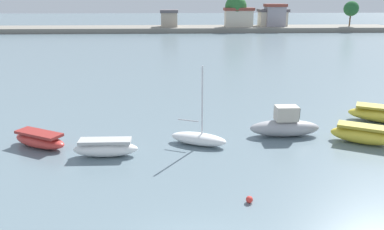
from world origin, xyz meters
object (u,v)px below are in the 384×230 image
object	(u,v)px
moored_boat_2	(106,148)
moored_boat_4	(285,126)
moored_boat_1	(40,140)
moored_boat_3	(198,138)
moored_boat_5	(364,135)
mooring_buoy_1	(249,199)

from	to	relation	value
moored_boat_2	moored_boat_4	world-z (taller)	moored_boat_4
moored_boat_1	moored_boat_3	distance (m)	9.54
moored_boat_2	moored_boat_4	distance (m)	11.39
moored_boat_5	mooring_buoy_1	size ratio (longest dim) A/B	12.79
mooring_buoy_1	moored_boat_3	bearing A→B (deg)	104.30
moored_boat_4	moored_boat_1	bearing A→B (deg)	-175.49
moored_boat_3	moored_boat_5	size ratio (longest dim) A/B	1.21
moored_boat_1	moored_boat_3	world-z (taller)	moored_boat_3
moored_boat_2	moored_boat_3	world-z (taller)	moored_boat_3
mooring_buoy_1	moored_boat_1	bearing A→B (deg)	147.77
mooring_buoy_1	moored_boat_2	bearing A→B (deg)	142.19
moored_boat_1	moored_boat_4	xyz separation A→B (m)	(15.21, 1.24, 0.25)
moored_boat_3	mooring_buoy_1	distance (m)	7.31
moored_boat_2	moored_boat_3	bearing A→B (deg)	16.24
moored_boat_5	moored_boat_4	bearing A→B (deg)	-170.02
moored_boat_4	mooring_buoy_1	size ratio (longest dim) A/B	14.30
moored_boat_1	moored_boat_5	distance (m)	19.69
moored_boat_3	moored_boat_5	bearing A→B (deg)	22.40
moored_boat_2	moored_boat_4	bearing A→B (deg)	14.78
moored_boat_2	mooring_buoy_1	world-z (taller)	moored_boat_2
moored_boat_3	mooring_buoy_1	world-z (taller)	moored_boat_3
moored_boat_2	moored_boat_5	world-z (taller)	moored_boat_5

